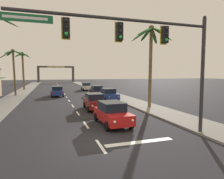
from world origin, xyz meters
TOP-DOWN VIEW (x-y plane):
  - ground_plane at (0.00, 0.00)m, footprint 220.00×220.00m
  - sidewalk_right at (7.80, 20.00)m, footprint 3.20×110.00m
  - sidewalk_left at (-7.80, 20.00)m, footprint 3.20×110.00m
  - lane_markings at (0.46, 20.25)m, footprint 4.28×89.41m
  - traffic_signal_mast at (2.81, -0.38)m, footprint 11.21×0.40m
  - sedan_lead_at_stop_bar at (1.89, 3.42)m, footprint 2.06×4.49m
  - sedan_third_in_queue at (1.97, 9.71)m, footprint 2.04×4.49m
  - sedan_oncoming_far at (-1.41, 22.97)m, footprint 2.02×4.48m
  - sedan_parked_nearest_kerb at (5.21, 22.31)m, footprint 1.96×4.46m
  - sedan_parked_mid_kerb at (5.24, 32.86)m, footprint 2.02×4.48m
  - sedan_parked_far_kerb at (5.28, 15.63)m, footprint 2.05×4.49m
  - palm_left_third at (-8.01, 25.09)m, footprint 4.56×4.45m
  - palm_left_farthest at (-8.13, 37.20)m, footprint 3.40×3.71m
  - palm_right_second at (7.99, 8.79)m, footprint 4.73×4.80m
  - town_gateway_arch at (0.00, 73.53)m, footprint 14.75×0.90m

SIDE VIEW (x-z plane):
  - ground_plane at x=0.00m, z-range 0.00..0.00m
  - lane_markings at x=0.46m, z-range 0.00..0.01m
  - sidewalk_right at x=7.80m, z-range 0.00..0.14m
  - sidewalk_left at x=-7.80m, z-range 0.00..0.14m
  - sedan_lead_at_stop_bar at x=1.89m, z-range 0.01..1.69m
  - sedan_third_in_queue at x=1.97m, z-range 0.01..1.69m
  - sedan_oncoming_far at x=-1.41m, z-range 0.01..1.69m
  - sedan_parked_nearest_kerb at x=5.21m, z-range 0.01..1.69m
  - sedan_parked_mid_kerb at x=5.24m, z-range 0.01..1.69m
  - sedan_parked_far_kerb at x=5.28m, z-range 0.01..1.69m
  - town_gateway_arch at x=0.00m, z-range 1.00..7.79m
  - traffic_signal_mast at x=2.81m, z-range 1.70..8.94m
  - palm_left_third at x=-8.01m, z-range 1.87..9.60m
  - palm_left_farthest at x=-8.13m, z-range 1.51..10.04m
  - palm_right_second at x=7.99m, z-range 2.13..11.05m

